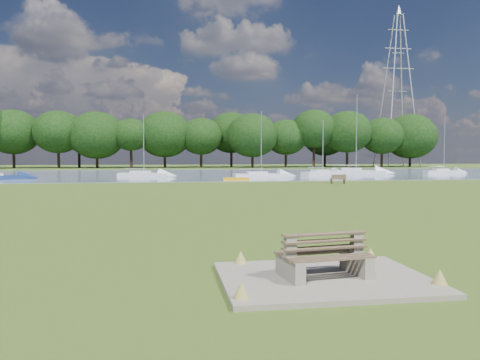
{
  "coord_description": "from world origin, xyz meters",
  "views": [
    {
      "loc": [
        -3.16,
        -23.04,
        2.57
      ],
      "look_at": [
        0.15,
        -2.0,
        1.45
      ],
      "focal_mm": 35.0,
      "sensor_mm": 36.0,
      "label": 1
    }
  ],
  "objects": [
    {
      "name": "kayak",
      "position": [
        3.87,
        24.0,
        0.18
      ],
      "size": [
        2.7,
        0.82,
        0.27
      ],
      "primitive_type": "cube",
      "rotation": [
        0.0,
        0.0,
        -0.08
      ],
      "color": "#EC9E0B",
      "rests_on": "river"
    },
    {
      "name": "sailboat_3",
      "position": [
        -5.87,
        33.23,
        0.46
      ],
      "size": [
        6.33,
        3.87,
        7.33
      ],
      "rotation": [
        0.0,
        0.0,
        -0.38
      ],
      "color": "silver",
      "rests_on": "river"
    },
    {
      "name": "sailboat_4",
      "position": [
        16.1,
        33.07,
        0.49
      ],
      "size": [
        6.01,
        3.8,
        6.93
      ],
      "rotation": [
        0.0,
        0.0,
        0.4
      ],
      "color": "silver",
      "rests_on": "river"
    },
    {
      "name": "pylon",
      "position": [
        45.14,
        70.0,
        21.09
      ],
      "size": [
        7.11,
        4.98,
        33.9
      ],
      "color": "#A8A9AC",
      "rests_on": "far_bank"
    },
    {
      "name": "far_bank",
      "position": [
        0.0,
        72.0,
        0.0
      ],
      "size": [
        220.0,
        20.0,
        0.4
      ],
      "primitive_type": "cube",
      "color": "#4C6626",
      "rests_on": "ground"
    },
    {
      "name": "sailboat_7",
      "position": [
        21.87,
        36.41,
        0.57
      ],
      "size": [
        7.78,
        4.7,
        10.67
      ],
      "rotation": [
        0.0,
        0.0,
        -0.37
      ],
      "color": "silver",
      "rests_on": "river"
    },
    {
      "name": "sailboat_6",
      "position": [
        34.39,
        35.92,
        0.49
      ],
      "size": [
        5.41,
        1.58,
        7.98
      ],
      "rotation": [
        0.0,
        0.0,
        -0.01
      ],
      "color": "silver",
      "rests_on": "river"
    },
    {
      "name": "river",
      "position": [
        0.0,
        42.0,
        0.0
      ],
      "size": [
        220.0,
        40.0,
        0.1
      ],
      "primitive_type": "cube",
      "color": "slate",
      "rests_on": "ground"
    },
    {
      "name": "ground",
      "position": [
        0.0,
        0.0,
        0.0
      ],
      "size": [
        220.0,
        220.0,
        0.0
      ],
      "primitive_type": "plane",
      "color": "brown"
    },
    {
      "name": "bench_pair",
      "position": [
        0.0,
        -14.0,
        0.49
      ],
      "size": [
        1.92,
        1.29,
        0.97
      ],
      "rotation": [
        0.0,
        0.0,
        0.14
      ],
      "color": "gray",
      "rests_on": "concrete_pad"
    },
    {
      "name": "riverbank_bench",
      "position": [
        12.19,
        17.24,
        0.43
      ],
      "size": [
        1.4,
        0.43,
        0.86
      ],
      "rotation": [
        0.0,
        0.0,
        -0.01
      ],
      "color": "brown",
      "rests_on": "ground"
    },
    {
      "name": "sailboat_5",
      "position": [
        7.53,
        29.7,
        0.45
      ],
      "size": [
        6.47,
        2.16,
        7.57
      ],
      "rotation": [
        0.0,
        0.0,
        0.06
      ],
      "color": "silver",
      "rests_on": "river"
    },
    {
      "name": "tree_line",
      "position": [
        -9.41,
        68.0,
        7.13
      ],
      "size": [
        125.28,
        9.94,
        12.03
      ],
      "color": "black",
      "rests_on": "far_bank"
    },
    {
      "name": "concrete_pad",
      "position": [
        0.0,
        -14.0,
        0.05
      ],
      "size": [
        4.2,
        3.2,
        0.1
      ],
      "primitive_type": "cube",
      "color": "gray",
      "rests_on": "ground"
    }
  ]
}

